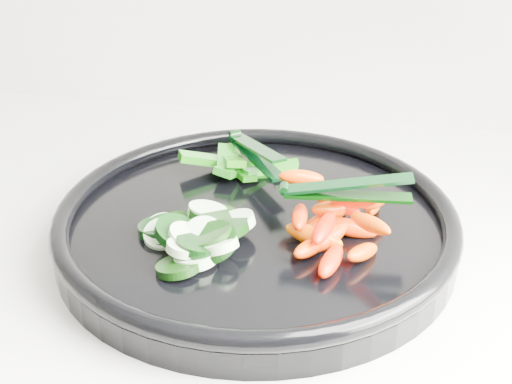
# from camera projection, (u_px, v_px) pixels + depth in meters

# --- Properties ---
(veggie_tray) EXTENTS (0.45, 0.45, 0.04)m
(veggie_tray) POSITION_uv_depth(u_px,v_px,m) (256.00, 225.00, 0.66)
(veggie_tray) COLOR black
(veggie_tray) RESTS_ON counter
(cucumber_pile) EXTENTS (0.12, 0.12, 0.04)m
(cucumber_pile) POSITION_uv_depth(u_px,v_px,m) (193.00, 233.00, 0.62)
(cucumber_pile) COLOR black
(cucumber_pile) RESTS_ON veggie_tray
(carrot_pile) EXTENTS (0.11, 0.15, 0.05)m
(carrot_pile) POSITION_uv_depth(u_px,v_px,m) (334.00, 223.00, 0.63)
(carrot_pile) COLOR #FF4900
(carrot_pile) RESTS_ON veggie_tray
(pepper_pile) EXTENTS (0.13, 0.09, 0.04)m
(pepper_pile) POSITION_uv_depth(u_px,v_px,m) (242.00, 165.00, 0.75)
(pepper_pile) COLOR #0F6D0A
(pepper_pile) RESTS_ON veggie_tray
(tong_carrot) EXTENTS (0.11, 0.03, 0.02)m
(tong_carrot) POSITION_uv_depth(u_px,v_px,m) (344.00, 190.00, 0.61)
(tong_carrot) COLOR black
(tong_carrot) RESTS_ON carrot_pile
(tong_pepper) EXTENTS (0.08, 0.10, 0.02)m
(tong_pepper) POSITION_uv_depth(u_px,v_px,m) (254.00, 151.00, 0.74)
(tong_pepper) COLOR black
(tong_pepper) RESTS_ON pepper_pile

